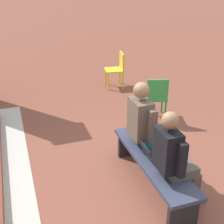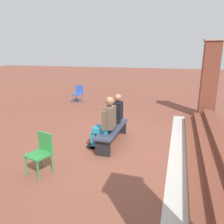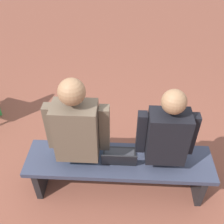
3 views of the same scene
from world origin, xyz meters
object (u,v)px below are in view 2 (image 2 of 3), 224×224
(bench, at_px, (112,131))
(person_student, at_px, (114,115))
(plastic_chair_by_pillar, at_px, (41,151))
(laptop, at_px, (113,126))
(person_adult, at_px, (106,122))
(plastic_chair_mid_courtyard, at_px, (78,92))

(bench, xyz_separation_m, person_student, (-0.40, -0.06, 0.34))
(person_student, bearing_deg, plastic_chair_by_pillar, -21.47)
(laptop, height_order, plastic_chair_by_pillar, plastic_chair_by_pillar)
(bench, height_order, laptop, laptop)
(bench, xyz_separation_m, person_adult, (0.37, -0.07, 0.37))
(bench, xyz_separation_m, plastic_chair_by_pillar, (1.85, -0.95, 0.13))
(person_adult, distance_m, plastic_chair_by_pillar, 1.74)
(person_student, height_order, laptop, person_student)
(person_adult, bearing_deg, plastic_chair_by_pillar, -30.84)
(person_student, height_order, plastic_chair_by_pillar, person_student)
(person_student, bearing_deg, laptop, 10.78)
(person_student, xyz_separation_m, plastic_chair_mid_courtyard, (-4.03, -3.07, -0.22))
(bench, distance_m, person_student, 0.53)
(bench, bearing_deg, person_student, -170.88)
(bench, bearing_deg, plastic_chair_mid_courtyard, -144.75)
(person_student, bearing_deg, bench, 9.12)
(person_adult, relative_size, plastic_chair_mid_courtyard, 1.64)
(bench, xyz_separation_m, plastic_chair_mid_courtyard, (-4.44, -3.14, 0.13))
(laptop, xyz_separation_m, plastic_chair_mid_courtyard, (-4.44, -3.15, -0.02))
(laptop, bearing_deg, plastic_chair_mid_courtyard, -144.64)
(person_adult, bearing_deg, plastic_chair_mid_courtyard, -147.48)
(person_student, xyz_separation_m, plastic_chair_by_pillar, (2.25, -0.89, -0.22))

